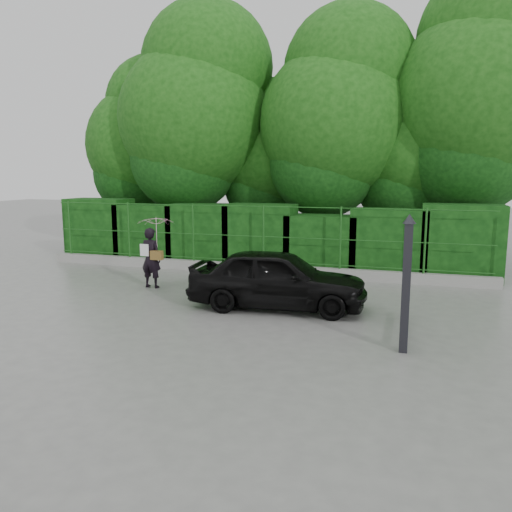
% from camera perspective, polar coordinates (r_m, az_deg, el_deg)
% --- Properties ---
extents(ground, '(80.00, 80.00, 0.00)m').
position_cam_1_polar(ground, '(11.18, -7.82, -6.31)').
color(ground, gray).
extents(kerb, '(14.00, 0.25, 0.30)m').
position_cam_1_polar(kerb, '(15.23, -0.59, -1.45)').
color(kerb, '#9E9E99').
rests_on(kerb, ground).
extents(fence, '(14.13, 0.06, 1.80)m').
position_cam_1_polar(fence, '(15.00, 0.21, 2.45)').
color(fence, '#1D591B').
rests_on(fence, kerb).
extents(hedge, '(14.20, 1.20, 2.16)m').
position_cam_1_polar(hedge, '(16.05, 0.41, 2.22)').
color(hedge, black).
rests_on(hedge, ground).
extents(trees, '(17.10, 6.15, 8.08)m').
position_cam_1_polar(trees, '(17.88, 6.32, 14.48)').
color(trees, black).
rests_on(trees, ground).
extents(gate, '(0.22, 2.33, 2.36)m').
position_cam_1_polar(gate, '(9.17, 16.84, -2.46)').
color(gate, '#232329').
rests_on(gate, ground).
extents(woman, '(0.97, 0.99, 1.90)m').
position_cam_1_polar(woman, '(13.44, -11.52, 1.71)').
color(woman, black).
rests_on(woman, ground).
extents(car, '(4.08, 1.88, 1.36)m').
position_cam_1_polar(car, '(11.23, 2.47, -2.60)').
color(car, black).
rests_on(car, ground).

